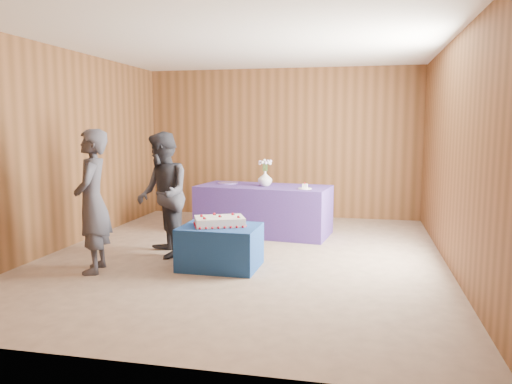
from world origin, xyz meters
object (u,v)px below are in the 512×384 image
(cake_table, at_px, (220,247))
(guest_right, at_px, (163,195))
(vase, at_px, (265,179))
(guest_left, at_px, (92,201))
(serving_table, at_px, (264,210))
(sheet_cake, at_px, (220,221))

(cake_table, relative_size, guest_right, 0.56)
(vase, xyz_separation_m, guest_right, (-1.02, -1.56, -0.07))
(vase, bearing_deg, guest_left, -122.59)
(cake_table, height_order, guest_left, guest_left)
(serving_table, xyz_separation_m, sheet_cake, (-0.15, -1.92, 0.18))
(guest_left, xyz_separation_m, guest_right, (0.50, 0.82, -0.02))
(sheet_cake, relative_size, guest_right, 0.44)
(sheet_cake, bearing_deg, serving_table, 62.52)
(serving_table, bearing_deg, cake_table, -86.81)
(cake_table, relative_size, vase, 3.94)
(serving_table, height_order, guest_right, guest_right)
(vase, height_order, guest_right, guest_right)
(serving_table, distance_m, guest_right, 1.91)
(sheet_cake, bearing_deg, guest_left, 176.06)
(serving_table, xyz_separation_m, guest_right, (-1.00, -1.57, 0.42))
(vase, bearing_deg, sheet_cake, -95.03)
(serving_table, xyz_separation_m, vase, (0.02, -0.01, 0.49))
(sheet_cake, height_order, guest_left, guest_left)
(serving_table, bearing_deg, guest_right, -115.21)
(guest_right, bearing_deg, guest_left, -66.07)
(cake_table, height_order, guest_right, guest_right)
(serving_table, height_order, vase, vase)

